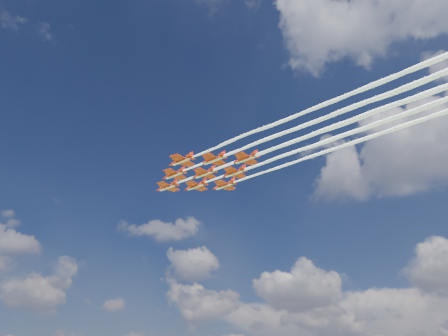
# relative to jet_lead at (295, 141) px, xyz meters

# --- Properties ---
(jet_lead) EXTENTS (120.60, 11.50, 2.82)m
(jet_lead) POSITION_rel_jet_lead_xyz_m (0.00, 0.00, 0.00)
(jet_lead) COLOR red
(jet_row2_port) EXTENTS (120.60, 11.50, 2.82)m
(jet_row2_port) POSITION_rel_jet_lead_xyz_m (9.54, -5.72, 0.00)
(jet_row2_port) COLOR red
(jet_row2_starb) EXTENTS (120.60, 11.50, 2.82)m
(jet_row2_starb) POSITION_rel_jet_lead_xyz_m (8.92, 6.64, 0.00)
(jet_row2_starb) COLOR red
(jet_row3_port) EXTENTS (120.60, 11.50, 2.82)m
(jet_row3_port) POSITION_rel_jet_lead_xyz_m (19.08, -11.43, 0.00)
(jet_row3_port) COLOR red
(jet_row3_centre) EXTENTS (120.60, 11.50, 2.82)m
(jet_row3_centre) POSITION_rel_jet_lead_xyz_m (18.47, 0.92, 0.00)
(jet_row3_centre) COLOR red
(jet_row3_starb) EXTENTS (120.60, 11.50, 2.82)m
(jet_row3_starb) POSITION_rel_jet_lead_xyz_m (17.85, 13.28, 0.00)
(jet_row3_starb) COLOR red
(jet_row4_port) EXTENTS (120.60, 11.50, 2.82)m
(jet_row4_port) POSITION_rel_jet_lead_xyz_m (28.01, -4.79, 0.00)
(jet_row4_port) COLOR red
(jet_row4_starb) EXTENTS (120.60, 11.50, 2.82)m
(jet_row4_starb) POSITION_rel_jet_lead_xyz_m (27.39, 7.56, 0.00)
(jet_row4_starb) COLOR red
(jet_tail) EXTENTS (120.60, 11.50, 2.82)m
(jet_tail) POSITION_rel_jet_lead_xyz_m (36.93, 1.85, 0.00)
(jet_tail) COLOR red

